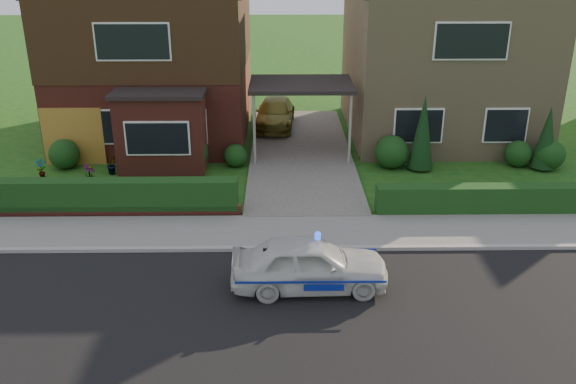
{
  "coord_description": "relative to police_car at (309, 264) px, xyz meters",
  "views": [
    {
      "loc": [
        -0.79,
        -11.21,
        7.53
      ],
      "look_at": [
        -0.59,
        3.5,
        1.49
      ],
      "focal_mm": 38.0,
      "sensor_mm": 36.0,
      "label": 1
    }
  ],
  "objects": [
    {
      "name": "shrub_right_near",
      "position": [
        3.32,
        8.2,
        -0.02
      ],
      "size": [
        1.2,
        1.2,
        1.2
      ],
      "primitive_type": "sphere",
      "color": "#113614",
      "rests_on": "ground"
    },
    {
      "name": "shrub_right_mid",
      "position": [
        7.92,
        8.3,
        -0.14
      ],
      "size": [
        0.96,
        0.96,
        0.96
      ],
      "primitive_type": "sphere",
      "color": "#113614",
      "rests_on": "ground"
    },
    {
      "name": "potted_plant_c",
      "position": [
        -6.93,
        6.38,
        -0.22
      ],
      "size": [
        0.5,
        0.5,
        0.79
      ],
      "primitive_type": "imported",
      "rotation": [
        0.0,
        0.0,
        1.44
      ],
      "color": "gray",
      "rests_on": "ground"
    },
    {
      "name": "house_right",
      "position": [
        5.92,
        12.79,
        3.04
      ],
      "size": [
        7.5,
        8.06,
        7.25
      ],
      "color": "tan",
      "rests_on": "ground"
    },
    {
      "name": "hedge_left",
      "position": [
        -5.68,
        4.25,
        -0.62
      ],
      "size": [
        7.5,
        0.55,
        0.9
      ],
      "primitive_type": "cube",
      "color": "#113614",
      "rests_on": "ground"
    },
    {
      "name": "driveway",
      "position": [
        0.12,
        9.8,
        -0.56
      ],
      "size": [
        3.8,
        12.0,
        0.12
      ],
      "primitive_type": "cube",
      "color": "#666059",
      "rests_on": "ground"
    },
    {
      "name": "shrub_left_far",
      "position": [
        -8.38,
        8.3,
        -0.08
      ],
      "size": [
        1.08,
        1.08,
        1.08
      ],
      "primitive_type": "sphere",
      "color": "#113614",
      "rests_on": "ground"
    },
    {
      "name": "potted_plant_b",
      "position": [
        -6.54,
        7.69,
        -0.28
      ],
      "size": [
        0.48,
        0.47,
        0.69
      ],
      "primitive_type": "imported",
      "rotation": [
        0.0,
        0.0,
        0.95
      ],
      "color": "gray",
      "rests_on": "ground"
    },
    {
      "name": "sidewalk",
      "position": [
        0.12,
        2.9,
        -0.57
      ],
      "size": [
        60.0,
        2.0,
        0.1
      ],
      "primitive_type": "cube",
      "color": "slate",
      "rests_on": "ground"
    },
    {
      "name": "shrub_left_mid",
      "position": [
        -3.88,
        8.1,
        0.04
      ],
      "size": [
        1.32,
        1.32,
        1.32
      ],
      "primitive_type": "sphere",
      "color": "#113614",
      "rests_on": "ground"
    },
    {
      "name": "potted_plant_a",
      "position": [
        -8.88,
        7.32,
        -0.28
      ],
      "size": [
        0.42,
        0.36,
        0.68
      ],
      "primitive_type": "imported",
      "rotation": [
        0.0,
        0.0,
        0.36
      ],
      "color": "gray",
      "rests_on": "ground"
    },
    {
      "name": "kerb",
      "position": [
        0.12,
        1.85,
        -0.56
      ],
      "size": [
        60.0,
        0.16,
        0.12
      ],
      "primitive_type": "cube",
      "color": "#9E9993",
      "rests_on": "ground"
    },
    {
      "name": "police_car",
      "position": [
        0.0,
        0.0,
        0.0
      ],
      "size": [
        3.35,
        3.68,
        1.41
      ],
      "rotation": [
        0.0,
        0.0,
        1.6
      ],
      "color": "silver",
      "rests_on": "ground"
    },
    {
      "name": "dwarf_wall",
      "position": [
        -5.68,
        4.1,
        -0.44
      ],
      "size": [
        7.7,
        0.25,
        0.36
      ],
      "primitive_type": "cube",
      "color": "maroon",
      "rests_on": "ground"
    },
    {
      "name": "ground",
      "position": [
        0.12,
        -1.2,
        -0.62
      ],
      "size": [
        120.0,
        120.0,
        0.0
      ],
      "primitive_type": "plane",
      "color": "#154D14",
      "rests_on": "ground"
    },
    {
      "name": "driveway_car",
      "position": [
        -0.88,
        13.24,
        0.07
      ],
      "size": [
        1.86,
        4.01,
        1.14
      ],
      "primitive_type": "imported",
      "rotation": [
        0.0,
        0.0,
        -0.07
      ],
      "color": "olive",
      "rests_on": "driveway"
    },
    {
      "name": "shrub_left_near",
      "position": [
        -2.28,
        8.4,
        -0.2
      ],
      "size": [
        0.84,
        0.84,
        0.84
      ],
      "primitive_type": "sphere",
      "color": "#113614",
      "rests_on": "ground"
    },
    {
      "name": "shrub_right_far",
      "position": [
        8.92,
        8.0,
        -0.08
      ],
      "size": [
        1.08,
        1.08,
        1.08
      ],
      "primitive_type": "sphere",
      "color": "#113614",
      "rests_on": "ground"
    },
    {
      "name": "house_left",
      "position": [
        -5.66,
        12.7,
        3.19
      ],
      "size": [
        7.5,
        9.53,
        7.25
      ],
      "color": "maroon",
      "rests_on": "ground"
    },
    {
      "name": "road",
      "position": [
        0.12,
        -1.2,
        -0.62
      ],
      "size": [
        60.0,
        6.0,
        0.02
      ],
      "primitive_type": "cube",
      "color": "black",
      "rests_on": "ground"
    },
    {
      "name": "carport_link",
      "position": [
        0.12,
        9.75,
        2.03
      ],
      "size": [
        3.8,
        3.0,
        2.77
      ],
      "color": "black",
      "rests_on": "ground"
    },
    {
      "name": "hedge_right",
      "position": [
        5.92,
        4.15,
        -0.62
      ],
      "size": [
        7.5,
        0.55,
        0.8
      ],
      "primitive_type": "cube",
      "color": "#113614",
      "rests_on": "ground"
    },
    {
      "name": "conifer_b",
      "position": [
        8.72,
        8.0,
        0.48
      ],
      "size": [
        0.9,
        0.9,
        2.2
      ],
      "primitive_type": "cone",
      "color": "black",
      "rests_on": "ground"
    },
    {
      "name": "conifer_a",
      "position": [
        4.32,
        8.0,
        0.68
      ],
      "size": [
        0.9,
        0.9,
        2.6
      ],
      "primitive_type": "cone",
      "color": "black",
      "rests_on": "ground"
    },
    {
      "name": "garage_door",
      "position": [
        -8.12,
        8.76,
        0.43
      ],
      "size": [
        2.2,
        0.1,
        2.1
      ],
      "primitive_type": "cube",
      "color": "#996621",
      "rests_on": "ground"
    }
  ]
}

